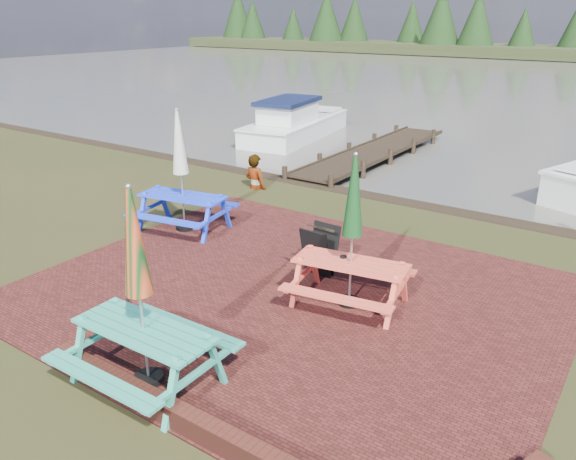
# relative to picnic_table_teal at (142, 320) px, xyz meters

# --- Properties ---
(ground) EXTENTS (120.00, 120.00, 0.00)m
(ground) POSITION_rel_picnic_table_teal_xyz_m (0.15, 2.20, -0.97)
(ground) COLOR black
(ground) RESTS_ON ground
(paving) EXTENTS (9.00, 7.50, 0.02)m
(paving) POSITION_rel_picnic_table_teal_xyz_m (0.15, 3.20, -0.96)
(paving) COLOR #361311
(paving) RESTS_ON ground
(brick_wall) EXTENTS (6.21, 1.79, 0.30)m
(brick_wall) POSITION_rel_picnic_table_teal_xyz_m (2.30, -0.22, -0.82)
(brick_wall) COLOR #4C1E16
(brick_wall) RESTS_ON ground
(picnic_table_teal) EXTENTS (2.01, 1.79, 2.76)m
(picnic_table_teal) POSITION_rel_picnic_table_teal_xyz_m (0.00, 0.00, 0.00)
(picnic_table_teal) COLOR teal
(picnic_table_teal) RESTS_ON ground
(picnic_table_red) EXTENTS (2.14, 1.96, 2.63)m
(picnic_table_red) POSITION_rel_picnic_table_teal_xyz_m (1.19, 3.45, -0.05)
(picnic_table_red) COLOR #E14E39
(picnic_table_red) RESTS_ON ground
(picnic_table_blue) EXTENTS (2.26, 2.08, 2.75)m
(picnic_table_blue) POSITION_rel_picnic_table_teal_xyz_m (-3.65, 4.44, -0.00)
(picnic_table_blue) COLOR blue
(picnic_table_blue) RESTS_ON ground
(chalkboard) EXTENTS (0.61, 0.59, 0.96)m
(chalkboard) POSITION_rel_picnic_table_teal_xyz_m (0.14, 4.18, -0.47)
(chalkboard) COLOR black
(chalkboard) RESTS_ON ground
(jetty) EXTENTS (1.76, 9.08, 1.00)m
(jetty) POSITION_rel_picnic_table_teal_xyz_m (-3.35, 13.48, -0.85)
(jetty) COLOR black
(jetty) RESTS_ON ground
(boat_jetty) EXTENTS (3.08, 6.59, 1.84)m
(boat_jetty) POSITION_rel_picnic_table_teal_xyz_m (-7.76, 15.10, -0.62)
(boat_jetty) COLOR silver
(boat_jetty) RESTS_ON ground
(person) EXTENTS (0.75, 0.53, 1.95)m
(person) POSITION_rel_picnic_table_teal_xyz_m (-4.32, 7.98, 0.01)
(person) COLOR gray
(person) RESTS_ON ground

